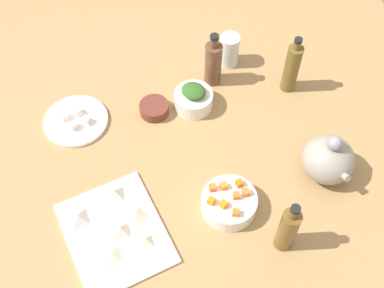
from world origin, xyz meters
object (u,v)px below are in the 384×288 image
plate_tofu (76,121)px  drinking_glass_0 (229,50)px  bowl_small_side (154,108)px  teapot (328,159)px  bottle_2 (213,63)px  bottle_1 (288,229)px  bottle_0 (292,68)px  cutting_board (115,233)px  bowl_greens (194,100)px  bowl_carrots (229,203)px

plate_tofu → drinking_glass_0: (-3.46, 55.20, 5.08)cm
bowl_small_side → teapot: size_ratio=0.56×
bowl_small_side → bottle_2: bottle_2 is taller
bowl_small_side → bottle_1: 57.58cm
bowl_small_side → bottle_0: bearing=79.2°
plate_tofu → teapot: 77.16cm
teapot → bottle_0: size_ratio=0.78×
bottle_0 → cutting_board: bearing=-69.2°
cutting_board → bottle_2: 62.24cm
bowl_greens → bottle_2: bottle_2 is taller
cutting_board → bowl_greens: (-31.77, 37.59, 2.34)cm
bowl_greens → bottle_2: (-7.30, 10.22, 5.51)cm
bowl_greens → drinking_glass_0: size_ratio=1.08×
bottle_2 → bottle_0: bearing=58.8°
cutting_board → plate_tofu: bearing=178.3°
cutting_board → bowl_small_side: 42.75cm
teapot → bottle_0: 33.49cm
bottle_0 → bowl_small_side: bearing=-100.8°
bowl_small_side → drinking_glass_0: (-9.88, 31.24, 3.90)cm
plate_tofu → bowl_carrots: (46.40, 30.12, 2.06)cm
plate_tofu → bowl_small_side: bearing=75.0°
teapot → drinking_glass_0: bearing=-173.9°
drinking_glass_0 → bottle_1: bearing=-14.4°
bowl_carrots → teapot: size_ratio=0.92×
bowl_small_side → bottle_2: bearing=101.4°
bowl_small_side → bottle_1: (55.29, 14.52, 6.84)cm
bottle_0 → plate_tofu: bearing=-102.3°
plate_tofu → bowl_small_side: (6.42, 23.96, 1.19)cm
teapot → bowl_greens: bearing=-147.6°
cutting_board → bowl_carrots: bowl_carrots is taller
bottle_1 → bottle_0: bearing=148.0°
bowl_greens → bottle_0: bottle_0 is taller
cutting_board → bowl_greens: bearing=130.2°
cutting_board → bottle_1: 45.55cm
bottle_0 → bottle_2: bearing=-121.2°
teapot → bowl_carrots: bearing=-91.8°
bowl_greens → bowl_small_side: (-2.75, -12.40, -1.05)cm
bowl_greens → bottle_2: bearing=125.6°
bowl_small_side → bottle_2: size_ratio=0.46×
bottle_0 → bottle_1: bottle_0 is taller
bowl_greens → bottle_0: bearing=79.9°
bowl_greens → bowl_carrots: bowl_greens is taller
plate_tofu → bowl_small_side: 24.83cm
cutting_board → drinking_glass_0: drinking_glass_0 is taller
cutting_board → bowl_small_side: bowl_small_side is taller
bowl_small_side → bottle_1: size_ratio=0.45×
bowl_greens → drinking_glass_0: (-12.63, 18.84, 2.84)cm
bowl_carrots → bottle_1: (15.32, 8.35, 5.96)cm
cutting_board → teapot: (6.42, 61.85, 6.17)cm
bowl_greens → bottle_2: size_ratio=0.61×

